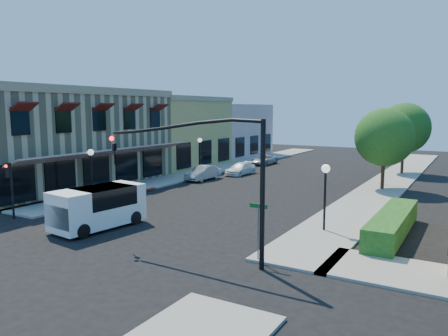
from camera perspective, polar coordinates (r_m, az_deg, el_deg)
The scene contains 22 objects.
ground at distance 21.46m, azimuth -16.92°, elevation -9.93°, with size 120.00×120.00×0.00m, color black.
sidewalk_left at distance 47.69m, azimuth -0.08°, elevation 0.09°, with size 3.50×50.00×0.12m, color gray.
sidewalk_right at distance 41.74m, azimuth 21.12°, elevation -1.53°, with size 3.50×50.00×0.12m, color gray.
curb_red_strip at distance 31.65m, azimuth -14.80°, elevation -4.18°, with size 0.25×10.00×0.06m, color maroon.
corner_brick_building at distance 39.46m, azimuth -20.72°, elevation 3.76°, with size 11.77×18.20×8.10m.
yellow_stucco_building at distance 50.29m, azimuth -7.33°, elevation 4.70°, with size 10.00×12.00×7.60m, color tan.
pink_stucco_building at distance 60.24m, azimuth -0.32°, elevation 4.96°, with size 10.00×12.00×7.00m, color beige.
hedge at distance 23.89m, azimuth 21.05°, elevation -8.31°, with size 1.40×8.00×1.10m, color #1B4915.
street_tree_a at distance 36.39m, azimuth 20.23°, elevation 3.79°, with size 4.56×4.56×6.48m.
street_tree_b at distance 46.24m, azimuth 22.47°, elevation 4.85°, with size 4.94×4.94×7.02m.
signal_mast_arm at distance 18.02m, azimuth -1.09°, elevation 0.41°, with size 8.01×0.39×6.00m.
secondary_signal at distance 28.00m, azimuth -26.17°, elevation -1.43°, with size 0.28×0.42×3.32m.
street_name_sign at distance 18.32m, azimuth 4.52°, elevation -7.12°, with size 0.80×0.06×2.50m.
lamppost_left_near at distance 32.37m, azimuth -16.97°, elevation 0.90°, with size 0.44×0.44×3.57m.
lamppost_left_far at distance 43.04m, azimuth -3.17°, elevation 2.83°, with size 0.44×0.44×3.57m.
lamppost_right_near at distance 23.05m, azimuth 13.11°, elevation -1.59°, with size 0.44×0.44×3.57m.
lamppost_right_far at distance 38.52m, azimuth 20.22°, elevation 1.80°, with size 0.44×0.44×3.57m.
white_van at distance 24.44m, azimuth -16.23°, elevation -4.66°, with size 2.72×5.19×2.20m.
parked_car_a at distance 28.83m, azimuth -15.03°, elevation -3.98°, with size 1.58×3.93×1.34m, color black.
parked_car_b at distance 39.54m, azimuth -2.76°, elevation -0.63°, with size 1.39×3.97×1.31m, color #B3B7B9.
parked_car_c at distance 42.75m, azimuth 2.18°, elevation -0.11°, with size 1.61×3.97×1.15m, color white.
parked_car_d at distance 50.84m, azimuth 5.26°, elevation 1.10°, with size 1.87×4.07×1.13m, color #B0B3B6.
Camera 1 is at (15.18, -13.76, 6.37)m, focal length 35.00 mm.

